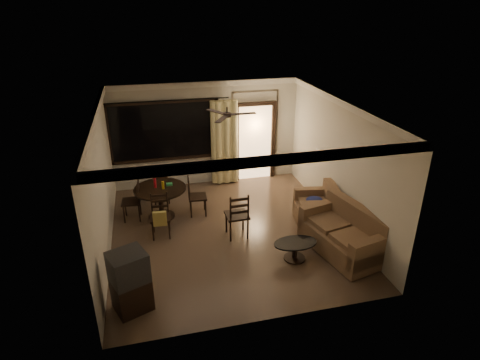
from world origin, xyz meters
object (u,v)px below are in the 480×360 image
object	(u,v)px
dining_chair_south	(161,224)
sofa	(345,235)
dining_table	(160,194)
tv_cabinet	(130,281)
dining_chair_west	(133,208)
side_chair	(237,223)
dining_chair_east	(197,203)
armchair	(318,208)
dining_chair_north	(162,191)
coffee_table	(295,248)

from	to	relation	value
dining_chair_south	sofa	size ratio (longest dim) A/B	0.49
dining_table	tv_cabinet	distance (m)	3.07
dining_chair_west	side_chair	size ratio (longest dim) A/B	0.90
tv_cabinet	dining_chair_east	bearing A→B (deg)	40.94
dining_chair_south	side_chair	bearing A→B (deg)	-9.43
dining_chair_east	tv_cabinet	xyz separation A→B (m)	(-1.50, -2.94, 0.26)
side_chair	armchair	bearing A→B (deg)	-177.66
dining_table	dining_chair_north	xyz separation A→B (m)	(0.06, 0.78, -0.31)
dining_chair_west	dining_chair_east	size ratio (longest dim) A/B	1.00
dining_table	tv_cabinet	bearing A→B (deg)	-102.54
side_chair	dining_chair_west	bearing A→B (deg)	-32.20
dining_table	side_chair	world-z (taller)	side_chair
dining_chair_east	side_chair	xyz separation A→B (m)	(0.69, -1.18, 0.03)
dining_chair_north	dining_chair_west	bearing A→B (deg)	49.64
dining_chair_west	dining_chair_east	xyz separation A→B (m)	(1.49, -0.12, 0.00)
dining_table	dining_chair_north	size ratio (longest dim) A/B	1.26
dining_chair_east	armchair	world-z (taller)	dining_chair_east
dining_chair_north	tv_cabinet	distance (m)	3.86
armchair	dining_table	bearing A→B (deg)	172.74
dining_chair_east	dining_chair_south	world-z (taller)	same
dining_chair_east	side_chair	world-z (taller)	side_chair
dining_chair_south	dining_chair_north	xyz separation A→B (m)	(0.12, 1.64, -0.02)
dining_table	side_chair	xyz separation A→B (m)	(1.53, -1.24, -0.27)
dining_chair_west	armchair	bearing A→B (deg)	78.21
dining_chair_west	dining_chair_south	size ratio (longest dim) A/B	1.00
dining_table	dining_chair_north	bearing A→B (deg)	85.93
coffee_table	side_chair	bearing A→B (deg)	129.72
side_chair	coffee_table	bearing A→B (deg)	128.33
dining_chair_east	side_chair	distance (m)	1.37
dining_table	dining_chair_north	world-z (taller)	dining_table
armchair	tv_cabinet	bearing A→B (deg)	-144.75
dining_table	dining_chair_west	distance (m)	0.73
dining_chair_west	side_chair	world-z (taller)	side_chair
dining_chair_west	side_chair	xyz separation A→B (m)	(2.18, -1.30, 0.03)
coffee_table	armchair	bearing A→B (deg)	50.16
dining_chair_west	sofa	xyz separation A→B (m)	(4.15, -2.37, 0.09)
dining_table	coffee_table	distance (m)	3.39
tv_cabinet	armchair	bearing A→B (deg)	2.58
dining_chair_west	coffee_table	world-z (taller)	dining_chair_west
sofa	dining_chair_east	bearing A→B (deg)	127.27
dining_chair_west	dining_chair_south	distance (m)	1.09
dining_table	sofa	bearing A→B (deg)	-33.43
dining_chair_west	tv_cabinet	distance (m)	3.07
dining_table	dining_chair_east	xyz separation A→B (m)	(0.83, -0.06, -0.31)
dining_table	sofa	xyz separation A→B (m)	(3.50, -2.31, -0.21)
sofa	side_chair	size ratio (longest dim) A/B	1.82
tv_cabinet	side_chair	distance (m)	2.82
dining_chair_south	dining_table	bearing A→B (deg)	89.89
dining_chair_east	armchair	size ratio (longest dim) A/B	0.91
dining_table	armchair	world-z (taller)	dining_table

